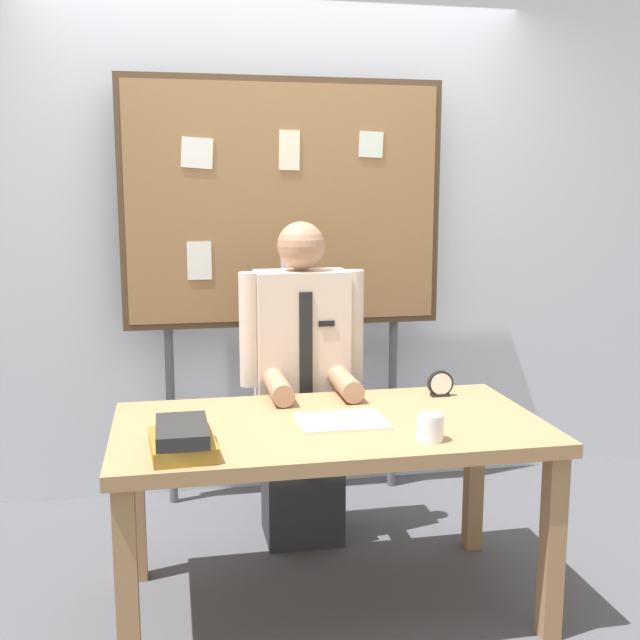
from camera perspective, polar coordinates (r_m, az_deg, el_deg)
ground_plane at (r=3.14m, az=0.69°, el=-20.44°), size 12.00×12.00×0.00m
back_wall at (r=4.00m, az=-3.10°, el=6.43°), size 6.40×0.08×2.70m
desk at (r=2.87m, az=0.71°, el=-9.25°), size 1.57×0.83×0.73m
person at (r=3.42m, az=-1.35°, el=-5.64°), size 0.55×0.56×1.44m
bulletin_board at (r=3.79m, az=-2.68°, el=8.29°), size 1.58×0.09×2.11m
book_stack at (r=2.55m, az=-10.21°, el=-8.70°), size 0.22×0.31×0.10m
open_notebook at (r=2.83m, az=1.63°, el=-7.53°), size 0.32×0.24×0.01m
desk_clock at (r=3.21m, az=8.95°, el=-4.78°), size 0.11×0.04×0.11m
coffee_mug at (r=2.65m, az=8.21°, el=-7.92°), size 0.09×0.09×0.09m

